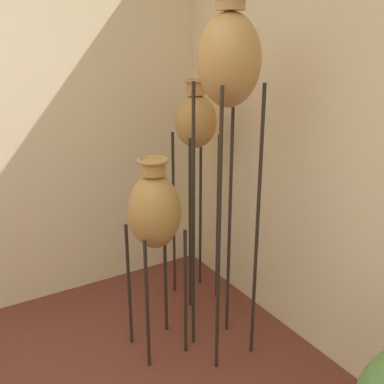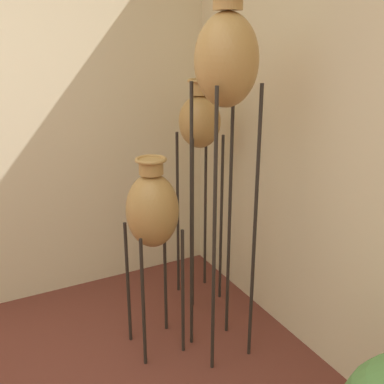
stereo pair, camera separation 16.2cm
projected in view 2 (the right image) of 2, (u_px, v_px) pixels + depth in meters
The scene contains 3 objects.
vase_stand_tall at pixel (226, 68), 2.22m from camera, with size 0.32×0.32×2.01m.
vase_stand_medium at pixel (200, 126), 2.94m from camera, with size 0.28×0.28×1.56m.
vase_stand_short at pixel (152, 211), 2.50m from camera, with size 0.30×0.30×1.20m.
Camera 2 is at (0.31, -1.09, 1.81)m, focal length 42.00 mm.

